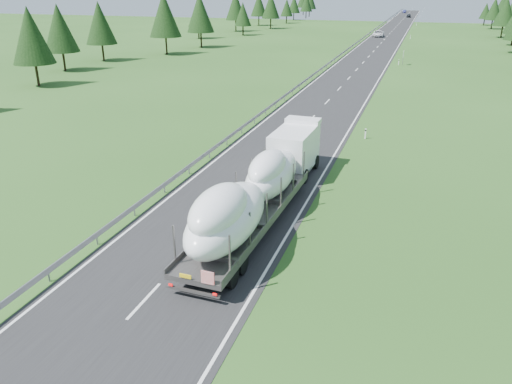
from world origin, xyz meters
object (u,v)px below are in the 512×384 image
(boat_truck, at_px, (260,185))
(distant_van, at_px, (378,34))
(distant_car_blue, at_px, (404,11))
(highway_sign, at_px, (403,55))
(distant_car_dark, at_px, (409,16))

(boat_truck, xyz_separation_m, distant_van, (-4.80, 123.47, -1.50))
(boat_truck, distance_m, distant_car_blue, 260.55)
(highway_sign, height_order, distant_car_blue, highway_sign)
(highway_sign, relative_size, distant_car_dark, 0.57)
(distant_van, distance_m, distant_car_dark, 97.24)
(highway_sign, bearing_deg, distant_car_dark, 92.13)
(distant_van, distance_m, distant_car_blue, 137.04)
(distant_van, bearing_deg, highway_sign, -81.98)
(highway_sign, relative_size, boat_truck, 0.12)
(boat_truck, bearing_deg, distant_van, 92.23)
(distant_car_dark, height_order, distant_car_blue, distant_car_dark)
(highway_sign, xyz_separation_m, distant_van, (-9.59, 53.40, -0.94))
(highway_sign, xyz_separation_m, distant_car_blue, (-9.47, 190.44, -1.05))
(highway_sign, height_order, boat_truck, boat_truck)
(distant_car_blue, bearing_deg, boat_truck, -87.90)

